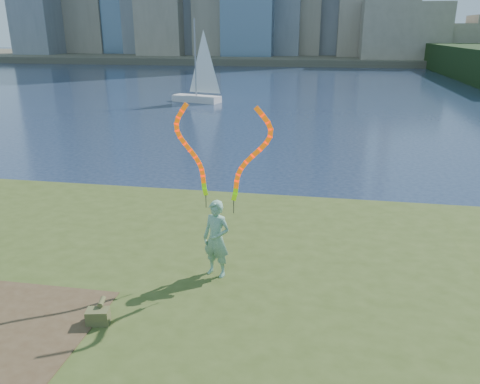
# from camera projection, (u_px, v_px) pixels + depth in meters

# --- Properties ---
(ground) EXTENTS (320.00, 320.00, 0.00)m
(ground) POSITION_uv_depth(u_px,v_px,m) (173.00, 288.00, 11.57)
(ground) COLOR #1A2741
(ground) RESTS_ON ground
(grassy_knoll) EXTENTS (20.00, 18.00, 0.80)m
(grassy_knoll) POSITION_uv_depth(u_px,v_px,m) (137.00, 332.00, 9.32)
(grassy_knoll) COLOR #3B4C1B
(grassy_knoll) RESTS_ON ground
(dirt_patch) EXTENTS (3.20, 3.00, 0.02)m
(dirt_patch) POSITION_uv_depth(u_px,v_px,m) (5.00, 327.00, 8.68)
(dirt_patch) COLOR #47331E
(dirt_patch) RESTS_ON grassy_knoll
(far_shore) EXTENTS (320.00, 40.00, 1.20)m
(far_shore) POSITION_uv_depth(u_px,v_px,m) (310.00, 57.00, 99.78)
(far_shore) COLOR brown
(far_shore) RESTS_ON ground
(woman_with_ribbons) EXTENTS (2.00, 0.76, 4.13)m
(woman_with_ribbons) POSITION_uv_depth(u_px,v_px,m) (217.00, 217.00, 10.15)
(woman_with_ribbons) COLOR #1C6743
(woman_with_ribbons) RESTS_ON grassy_knoll
(canvas_bag) EXTENTS (0.46, 0.52, 0.39)m
(canvas_bag) POSITION_uv_depth(u_px,v_px,m) (98.00, 316.00, 8.76)
(canvas_bag) COLOR #4D4B26
(canvas_bag) RESTS_ON grassy_knoll
(sailboat) EXTENTS (4.65, 2.62, 7.04)m
(sailboat) POSITION_uv_depth(u_px,v_px,m) (199.00, 88.00, 41.15)
(sailboat) COLOR silver
(sailboat) RESTS_ON ground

